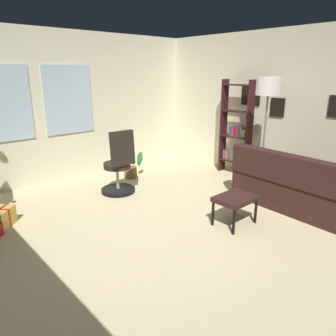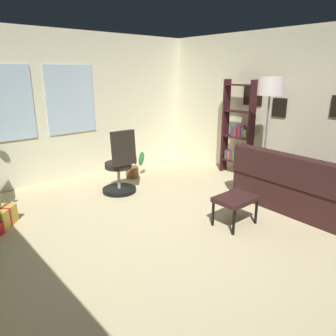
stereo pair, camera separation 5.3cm
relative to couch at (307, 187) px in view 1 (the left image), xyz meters
The scene contains 10 objects.
ground_plane 2.20m from the couch, 160.91° to the left, with size 5.57×5.81×0.10m, color beige.
wall_back_with_windows 4.33m from the couch, 119.49° to the left, with size 5.57×0.12×2.64m.
wall_right_with_frames 1.47m from the couch, 42.29° to the left, with size 0.12×5.81×2.64m.
couch is the anchor object (origin of this frame).
footstool 1.31m from the couch, 164.41° to the left, with size 0.53×0.39×0.39m.
gift_box_gold 4.27m from the couch, 147.09° to the left, with size 0.42×0.42×0.25m.
office_chair 2.90m from the couch, 127.26° to the left, with size 0.56×0.56×1.06m.
bookshelf 1.84m from the couch, 73.07° to the left, with size 0.18×0.64×1.80m.
floor_lamp 1.55m from the couch, 83.46° to the left, with size 0.38×0.38×1.86m.
potted_plant 3.10m from the couch, 111.12° to the left, with size 0.41×0.37×0.66m.
Camera 1 is at (-2.43, -2.64, 1.94)m, focal length 34.18 mm.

